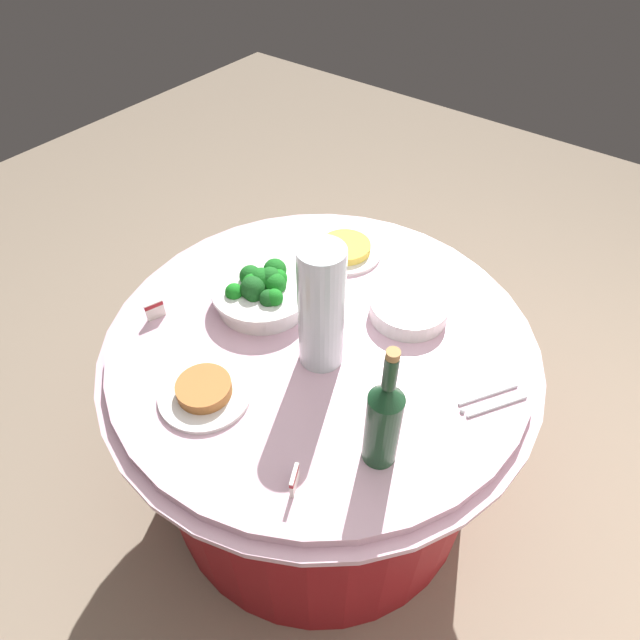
% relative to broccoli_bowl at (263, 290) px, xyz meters
% --- Properties ---
extents(ground_plane, '(6.00, 6.00, 0.00)m').
position_rel_broccoli_bowl_xyz_m(ground_plane, '(-0.00, 0.20, -0.79)').
color(ground_plane, gray).
extents(buffet_table, '(1.16, 1.16, 0.74)m').
position_rel_broccoli_bowl_xyz_m(buffet_table, '(-0.00, 0.20, -0.41)').
color(buffet_table, maroon).
rests_on(buffet_table, ground_plane).
extents(broccoli_bowl, '(0.28, 0.28, 0.11)m').
position_rel_broccoli_bowl_xyz_m(broccoli_bowl, '(0.00, 0.00, 0.00)').
color(broccoli_bowl, white).
rests_on(broccoli_bowl, buffet_table).
extents(plate_stack, '(0.21, 0.21, 0.05)m').
position_rel_broccoli_bowl_xyz_m(plate_stack, '(-0.20, 0.34, -0.02)').
color(plate_stack, white).
rests_on(plate_stack, buffet_table).
extents(wine_bottle, '(0.07, 0.07, 0.34)m').
position_rel_broccoli_bowl_xyz_m(wine_bottle, '(0.21, 0.51, 0.08)').
color(wine_bottle, '#1B4326').
rests_on(wine_bottle, buffet_table).
extents(decorative_fruit_vase, '(0.11, 0.11, 0.34)m').
position_rel_broccoli_bowl_xyz_m(decorative_fruit_vase, '(0.06, 0.25, 0.11)').
color(decorative_fruit_vase, silver).
rests_on(decorative_fruit_vase, buffet_table).
extents(serving_tongs, '(0.16, 0.12, 0.01)m').
position_rel_broccoli_bowl_xyz_m(serving_tongs, '(-0.06, 0.65, -0.04)').
color(serving_tongs, silver).
rests_on(serving_tongs, buffet_table).
extents(food_plate_peanuts, '(0.22, 0.22, 0.04)m').
position_rel_broccoli_bowl_xyz_m(food_plate_peanuts, '(0.32, 0.10, -0.03)').
color(food_plate_peanuts, white).
rests_on(food_plate_peanuts, buffet_table).
extents(food_plate_fried_egg, '(0.22, 0.22, 0.04)m').
position_rel_broccoli_bowl_xyz_m(food_plate_fried_egg, '(-0.32, 0.05, -0.03)').
color(food_plate_fried_egg, white).
rests_on(food_plate_fried_egg, buffet_table).
extents(label_placard_front, '(0.05, 0.02, 0.05)m').
position_rel_broccoli_bowl_xyz_m(label_placard_front, '(0.22, -0.19, -0.02)').
color(label_placard_front, white).
rests_on(label_placard_front, buffet_table).
extents(label_placard_mid, '(0.05, 0.03, 0.05)m').
position_rel_broccoli_bowl_xyz_m(label_placard_mid, '(0.38, 0.42, -0.02)').
color(label_placard_mid, white).
rests_on(label_placard_mid, buffet_table).
extents(label_placard_rear, '(0.05, 0.03, 0.05)m').
position_rel_broccoli_bowl_xyz_m(label_placard_rear, '(-0.07, 0.20, -0.02)').
color(label_placard_rear, white).
rests_on(label_placard_rear, buffet_table).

